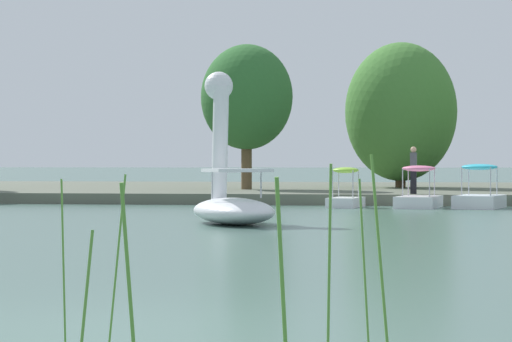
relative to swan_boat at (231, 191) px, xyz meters
name	(u,v)px	position (x,y,z in m)	size (l,w,h in m)	color
ground_plane	(111,334)	(1.36, -15.81, -0.81)	(612.26, 612.26, 0.00)	#47665B
shore_bank_far	(332,191)	(1.36, 22.02, -0.62)	(127.62, 22.44, 0.39)	#5B6051
swan_boat	(231,191)	(0.00, 0.00, 0.00)	(3.10, 3.77, 3.83)	white
pedal_boat_lime	(346,195)	(2.47, 9.54, -0.39)	(1.31, 1.91, 1.35)	white
pedal_boat_pink	(419,195)	(4.91, 9.50, -0.40)	(1.74, 2.46, 1.41)	white
pedal_boat_cyan	(479,195)	(6.89, 9.34, -0.38)	(1.96, 2.47, 1.46)	white
tree_broadleaf_left	(247,97)	(-1.94, 17.02, 3.42)	(5.52, 5.59, 6.06)	brown
tree_willow_near_path	(401,112)	(4.50, 20.75, 2.96)	(6.87, 6.99, 6.49)	#4C3823
person_on_path	(413,169)	(4.80, 11.63, 0.46)	(0.25, 0.24, 1.69)	black
reed_clump_foreground	(150,273)	(1.95, -16.81, -0.15)	(3.59, 1.27, 1.58)	#568E38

